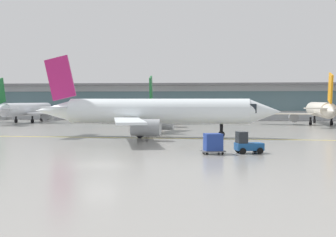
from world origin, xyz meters
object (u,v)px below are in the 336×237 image
Objects in this scene: gate_airplane_2 at (156,110)px; taxiing_regional_jet at (155,112)px; gate_airplane_1 at (27,110)px; cargo_dolly_lead at (213,143)px; gate_airplane_3 at (320,110)px; baggage_tug at (247,144)px.

taxiing_regional_jet reaches higher than gate_airplane_2.
cargo_dolly_lead is (43.06, -57.35, -1.88)m from gate_airplane_1.
gate_airplane_3 is 56.83m from baggage_tug.
baggage_tug is (-18.83, -53.57, -2.17)m from gate_airplane_3.
gate_airplane_2 is 57.53m from baggage_tug.
gate_airplane_2 is at bearing 99.55° from taxiing_regional_jet.
taxiing_regional_jet is 21.85m from baggage_tug.
gate_airplane_3 is 12.65× the size of cargo_dolly_lead.
cargo_dolly_lead is at bearing 162.30° from gate_airplane_3.
gate_airplane_1 is at bearing 91.79° from gate_airplane_3.
gate_airplane_2 is at bearing 91.21° from baggage_tug.
gate_airplane_1 is at bearing 85.45° from gate_airplane_2.
gate_airplane_2 is 37.05m from taxiing_regional_jet.
gate_airplane_2 is at bearing -89.51° from gate_airplane_1.
baggage_tug is at bearing -55.85° from taxiing_regional_jet.
cargo_dolly_lead is (-22.05, -54.43, -2.01)m from gate_airplane_3.
taxiing_regional_jet reaches higher than gate_airplane_3.
gate_airplane_1 reaches higher than cargo_dolly_lead.
gate_airplane_1 is 65.18m from gate_airplane_3.
gate_airplane_1 is 0.96× the size of gate_airplane_3.
gate_airplane_3 is 10.75× the size of baggage_tug.
gate_airplane_3 is (34.76, -1.67, 0.09)m from gate_airplane_2.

